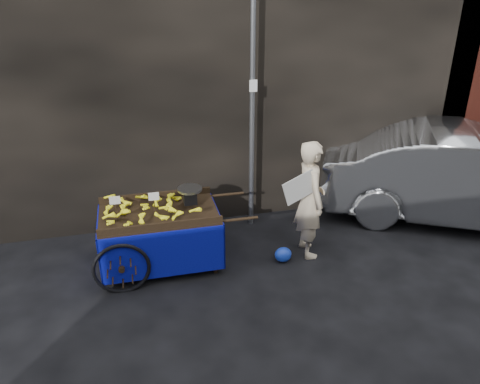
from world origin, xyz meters
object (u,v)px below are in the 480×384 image
object	(u,v)px
banana_cart	(155,218)
parked_car	(468,176)
vendor	(310,199)
plastic_bag	(283,255)

from	to	relation	value
banana_cart	parked_car	bearing A→B (deg)	2.19
vendor	plastic_bag	distance (m)	0.93
vendor	parked_car	size ratio (longest dim) A/B	0.37
banana_cart	parked_car	xyz separation A→B (m)	(5.32, 0.16, 0.03)
banana_cart	parked_car	world-z (taller)	parked_car
vendor	plastic_bag	world-z (taller)	vendor
vendor	parked_car	xyz separation A→B (m)	(3.05, 0.38, -0.11)
plastic_bag	parked_car	world-z (taller)	parked_car
banana_cart	parked_car	distance (m)	5.32
banana_cart	plastic_bag	bearing A→B (deg)	-11.52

